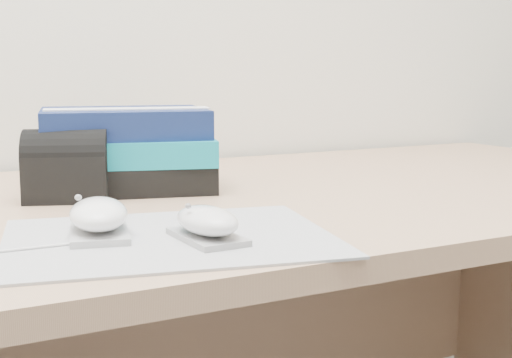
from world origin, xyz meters
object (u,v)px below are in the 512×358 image
mouse_front (207,223)px  book_stack (127,149)px  mouse_rear (99,217)px  pouch (67,166)px  desk (253,320)px

mouse_front → book_stack: 0.39m
mouse_front → book_stack: size_ratio=0.34×
mouse_rear → mouse_front: size_ratio=1.23×
mouse_front → pouch: (-0.08, 0.33, 0.03)m
mouse_rear → desk: bearing=38.2°
desk → book_stack: 0.36m
mouse_rear → book_stack: book_stack is taller
mouse_front → book_stack: (0.03, 0.39, 0.04)m
mouse_rear → pouch: pouch is taller
mouse_rear → mouse_front: 0.12m
desk → book_stack: (-0.20, 0.05, 0.30)m
mouse_front → mouse_rear: bearing=142.7°
book_stack → pouch: book_stack is taller
mouse_front → pouch: size_ratio=0.76×
mouse_rear → book_stack: (0.13, 0.31, 0.04)m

